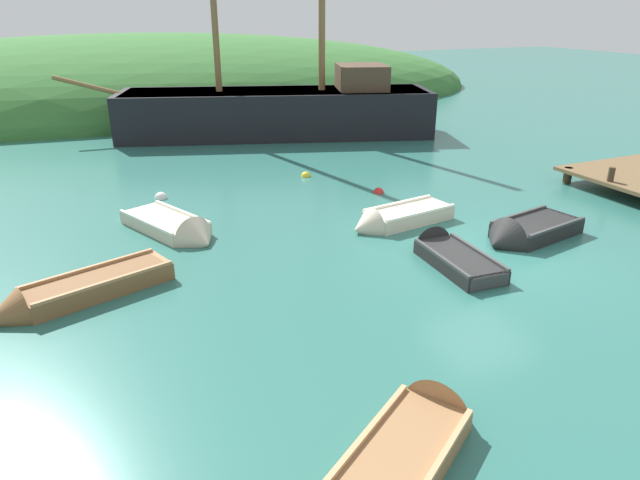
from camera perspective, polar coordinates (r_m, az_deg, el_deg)
ground_plane at (r=14.40m, az=16.50°, el=-1.50°), size 120.00×120.00×0.00m
shore_hill at (r=40.09m, az=-18.29°, el=13.29°), size 49.99×22.64×8.21m
sailing_ship at (r=27.13m, az=-4.10°, el=12.18°), size 16.63×7.95×12.57m
rowboat_center at (r=15.85m, az=7.62°, el=2.00°), size 3.26×1.50×1.02m
rowboat_far at (r=12.75m, az=-23.54°, el=-5.06°), size 3.86×2.09×0.95m
rowboat_portside at (r=15.65m, az=19.93°, el=0.55°), size 3.14×1.74×1.19m
rowboat_near_dock at (r=15.53m, az=-14.20°, el=0.93°), size 2.35×3.50×1.15m
rowboat_outer_left at (r=13.87m, az=12.71°, el=-1.56°), size 1.23×2.97×1.03m
rowboat_outer_right at (r=8.38m, az=9.68°, el=-19.14°), size 3.16×2.56×1.04m
buoy_red at (r=18.63m, az=5.92°, el=4.76°), size 0.35×0.35×0.35m
buoy_yellow at (r=20.38m, az=-1.44°, el=6.43°), size 0.35×0.35×0.35m
buoy_white at (r=18.67m, az=-15.72°, el=4.07°), size 0.41×0.41×0.41m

